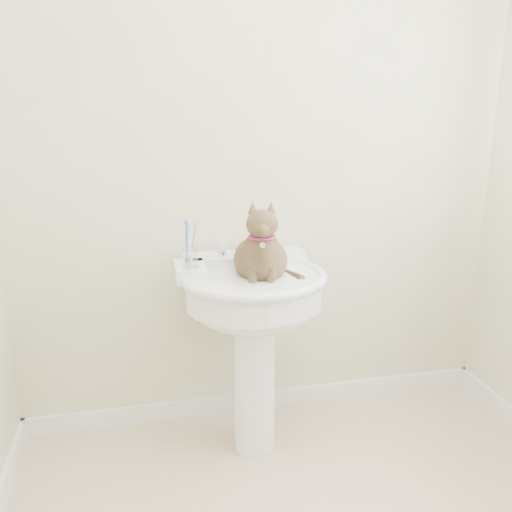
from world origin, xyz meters
TOP-DOWN VIEW (x-y plane):
  - wall_back at (0.00, 1.10)m, footprint 2.20×0.00m
  - baseboard_back at (0.00, 1.09)m, footprint 2.20×0.02m
  - pedestal_sink at (-0.10, 0.81)m, footprint 0.60×0.58m
  - faucet at (-0.10, 0.96)m, footprint 0.28×0.12m
  - soap_bar at (-0.05, 1.04)m, footprint 0.10×0.07m
  - toothbrush_cup at (-0.35, 0.84)m, footprint 0.07×0.07m
  - cat at (-0.07, 0.80)m, footprint 0.23×0.29m

SIDE VIEW (x-z plane):
  - baseboard_back at x=0.00m, z-range 0.00..0.09m
  - pedestal_sink at x=-0.10m, z-range 0.23..1.05m
  - soap_bar at x=-0.05m, z-range 0.82..0.85m
  - faucet at x=-0.10m, z-range 0.79..0.93m
  - toothbrush_cup at x=-0.35m, z-range 0.78..0.96m
  - cat at x=-0.07m, z-range 0.66..1.08m
  - wall_back at x=0.00m, z-range 0.00..2.50m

